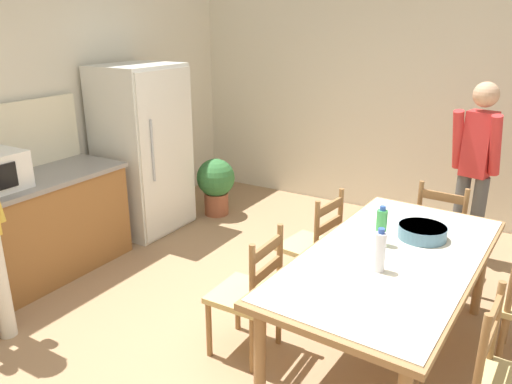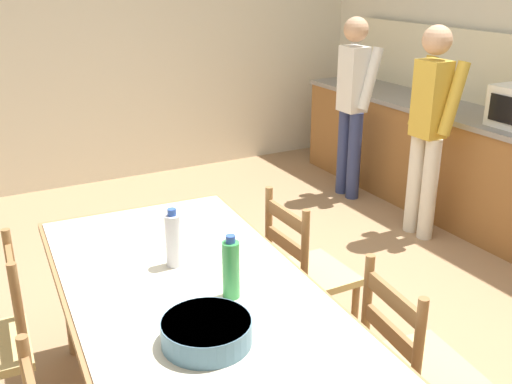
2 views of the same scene
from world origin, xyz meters
TOP-DOWN VIEW (x-y plane):
  - ground_plane at (0.00, 0.00)m, footprint 8.32×8.32m
  - wall_left at (-3.26, 0.00)m, footprint 0.12×5.20m
  - kitchen_counter at (-0.94, 2.23)m, footprint 3.57×0.66m
  - counter_splashback at (-0.94, 2.54)m, footprint 3.53×0.03m
  - dining_table at (0.47, -0.74)m, footprint 2.08×1.11m
  - bottle_near_centre at (0.21, -0.72)m, footprint 0.07×0.07m
  - bottle_off_centre at (0.57, -0.62)m, footprint 0.07×0.07m
  - serving_bowl at (0.82, -0.83)m, footprint 0.32×0.32m
  - chair_side_far_right at (0.96, 0.03)m, footprint 0.47×0.45m
  - chair_side_far_left at (0.06, 0.08)m, footprint 0.42×0.40m
  - person_at_sink at (-1.73, 1.71)m, footprint 0.40×0.28m
  - person_at_counter at (-0.76, 1.69)m, footprint 0.41×0.28m

SIDE VIEW (x-z plane):
  - ground_plane at x=0.00m, z-range 0.00..0.00m
  - chair_side_far_right at x=0.96m, z-range -0.01..0.90m
  - chair_side_far_left at x=0.06m, z-range -0.01..0.90m
  - kitchen_counter at x=-0.94m, z-range 0.00..0.91m
  - dining_table at x=0.47m, z-range 0.31..1.08m
  - serving_bowl at x=0.82m, z-range 0.77..0.86m
  - bottle_near_centre at x=0.21m, z-range 0.76..1.03m
  - bottle_off_centre at x=0.57m, z-range 0.76..1.03m
  - person_at_sink at x=-1.73m, z-range 0.10..1.71m
  - person_at_counter at x=-0.76m, z-range 0.10..1.72m
  - counter_splashback at x=-0.94m, z-range 0.90..1.50m
  - wall_left at x=-3.26m, z-range 0.00..2.90m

